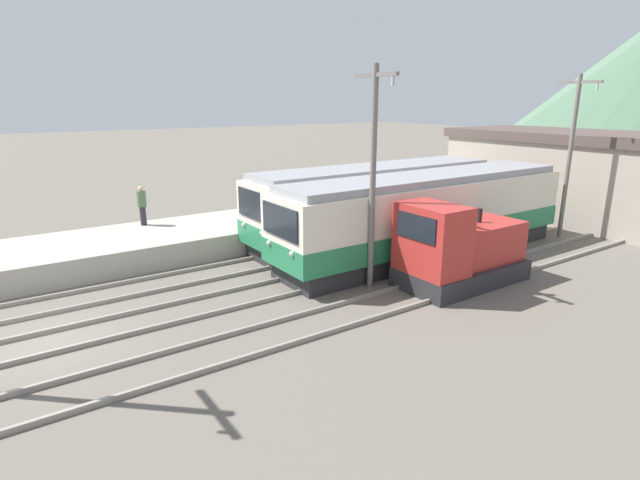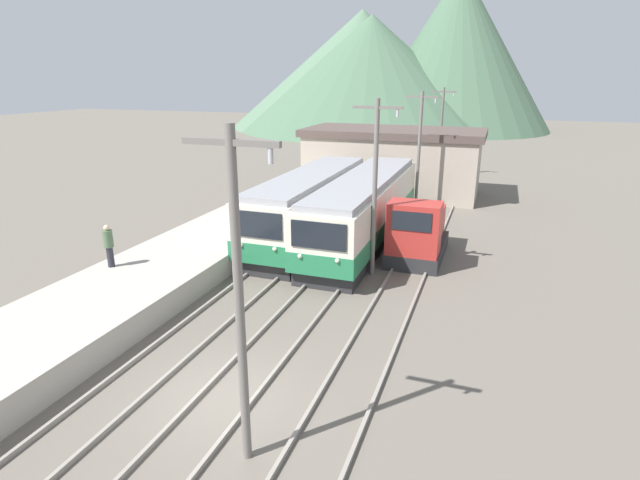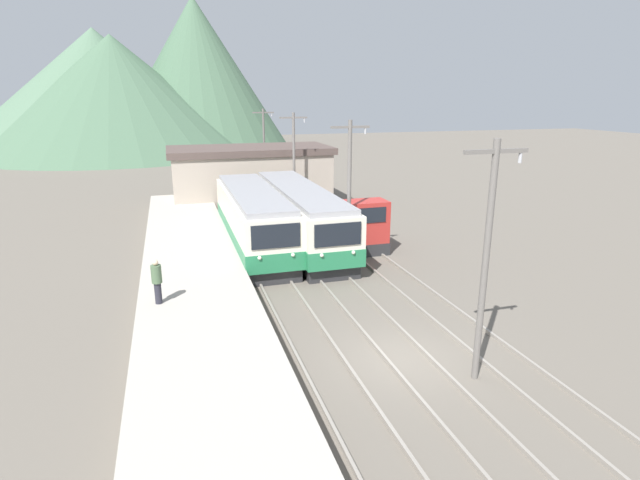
# 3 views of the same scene
# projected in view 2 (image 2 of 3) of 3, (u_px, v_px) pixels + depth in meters

# --- Properties ---
(ground_plane) EXTENTS (200.00, 200.00, 0.00)m
(ground_plane) POSITION_uv_depth(u_px,v_px,m) (221.00, 397.00, 13.36)
(ground_plane) COLOR #665E54
(platform_left) EXTENTS (4.50, 54.00, 0.98)m
(platform_left) POSITION_uv_depth(u_px,v_px,m) (40.00, 341.00, 15.19)
(platform_left) COLOR #ADA599
(platform_left) RESTS_ON ground
(track_left) EXTENTS (1.54, 60.00, 0.14)m
(track_left) POSITION_uv_depth(u_px,v_px,m) (140.00, 376.00, 14.16)
(track_left) COLOR gray
(track_left) RESTS_ON ground
(track_center) EXTENTS (1.54, 60.00, 0.14)m
(track_center) POSITION_uv_depth(u_px,v_px,m) (227.00, 396.00, 13.27)
(track_center) COLOR gray
(track_center) RESTS_ON ground
(track_right) EXTENTS (1.54, 60.00, 0.14)m
(track_right) POSITION_uv_depth(u_px,v_px,m) (334.00, 421.00, 12.32)
(track_right) COLOR gray
(track_right) RESTS_ON ground
(commuter_train_left) EXTENTS (2.84, 12.47, 3.47)m
(commuter_train_left) POSITION_uv_depth(u_px,v_px,m) (310.00, 208.00, 26.02)
(commuter_train_left) COLOR #28282B
(commuter_train_left) RESTS_ON ground
(commuter_train_center) EXTENTS (2.84, 13.97, 3.41)m
(commuter_train_center) POSITION_uv_depth(u_px,v_px,m) (364.00, 212.00, 25.46)
(commuter_train_center) COLOR #28282B
(commuter_train_center) RESTS_ON ground
(shunting_locomotive) EXTENTS (2.40, 4.73, 3.00)m
(shunting_locomotive) POSITION_uv_depth(u_px,v_px,m) (418.00, 234.00, 23.23)
(shunting_locomotive) COLOR #28282B
(shunting_locomotive) RESTS_ON ground
(catenary_mast_near) EXTENTS (2.00, 0.20, 7.37)m
(catenary_mast_near) POSITION_uv_depth(u_px,v_px,m) (239.00, 294.00, 10.02)
(catenary_mast_near) COLOR slate
(catenary_mast_near) RESTS_ON ground
(catenary_mast_mid) EXTENTS (2.00, 0.20, 7.37)m
(catenary_mast_mid) POSITION_uv_depth(u_px,v_px,m) (375.00, 183.00, 20.43)
(catenary_mast_mid) COLOR slate
(catenary_mast_mid) RESTS_ON ground
(catenary_mast_far) EXTENTS (2.00, 0.20, 7.37)m
(catenary_mast_far) POSITION_uv_depth(u_px,v_px,m) (419.00, 147.00, 30.85)
(catenary_mast_far) COLOR slate
(catenary_mast_far) RESTS_ON ground
(catenary_mast_distant) EXTENTS (2.00, 0.20, 7.37)m
(catenary_mast_distant) POSITION_uv_depth(u_px,v_px,m) (441.00, 130.00, 41.26)
(catenary_mast_distant) COLOR slate
(catenary_mast_distant) RESTS_ON ground
(person_on_platform) EXTENTS (0.38, 0.38, 1.72)m
(person_on_platform) POSITION_uv_depth(u_px,v_px,m) (109.00, 244.00, 19.53)
(person_on_platform) COLOR #282833
(person_on_platform) RESTS_ON platform_left
(station_building) EXTENTS (12.60, 6.30, 4.65)m
(station_building) POSITION_uv_depth(u_px,v_px,m) (393.00, 161.00, 36.16)
(station_building) COLOR #AD9E8E
(station_building) RESTS_ON ground
(mountain_backdrop) EXTENTS (52.51, 47.74, 24.00)m
(mountain_backdrop) POSITION_uv_depth(u_px,v_px,m) (387.00, 66.00, 80.95)
(mountain_backdrop) COLOR #47664C
(mountain_backdrop) RESTS_ON ground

